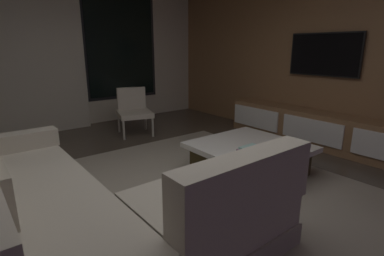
{
  "coord_description": "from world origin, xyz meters",
  "views": [
    {
      "loc": [
        -1.39,
        -2.09,
        1.45
      ],
      "look_at": [
        0.63,
        0.47,
        0.57
      ],
      "focal_mm": 27.86,
      "sensor_mm": 36.0,
      "label": 1
    }
  ],
  "objects_px": {
    "sectional_couch": "(82,210)",
    "mounted_tv": "(324,55)",
    "accent_chair_near_window": "(134,109)",
    "media_console": "(322,131)",
    "book_stack_on_coffee_table": "(251,149)",
    "coffee_table": "(249,158)"
  },
  "relations": [
    {
      "from": "coffee_table",
      "to": "accent_chair_near_window",
      "type": "relative_size",
      "value": 1.49
    },
    {
      "from": "coffee_table",
      "to": "media_console",
      "type": "xyz_separation_m",
      "value": [
        1.6,
        -0.02,
        0.06
      ]
    },
    {
      "from": "sectional_couch",
      "to": "media_console",
      "type": "bearing_deg",
      "value": 1.48
    },
    {
      "from": "coffee_table",
      "to": "accent_chair_near_window",
      "type": "bearing_deg",
      "value": 95.73
    },
    {
      "from": "coffee_table",
      "to": "sectional_couch",
      "type": "bearing_deg",
      "value": -176.79
    },
    {
      "from": "media_console",
      "to": "mounted_tv",
      "type": "bearing_deg",
      "value": 47.57
    },
    {
      "from": "coffee_table",
      "to": "book_stack_on_coffee_table",
      "type": "bearing_deg",
      "value": -137.41
    },
    {
      "from": "book_stack_on_coffee_table",
      "to": "accent_chair_near_window",
      "type": "xyz_separation_m",
      "value": [
        -0.07,
        2.56,
        0.05
      ]
    },
    {
      "from": "book_stack_on_coffee_table",
      "to": "accent_chair_near_window",
      "type": "relative_size",
      "value": 0.34
    },
    {
      "from": "accent_chair_near_window",
      "to": "coffee_table",
      "type": "bearing_deg",
      "value": -84.27
    },
    {
      "from": "media_console",
      "to": "accent_chair_near_window",
      "type": "bearing_deg",
      "value": 127.18
    },
    {
      "from": "sectional_couch",
      "to": "media_console",
      "type": "distance_m",
      "value": 3.59
    },
    {
      "from": "sectional_couch",
      "to": "mounted_tv",
      "type": "xyz_separation_m",
      "value": [
        3.77,
        0.29,
        1.06
      ]
    },
    {
      "from": "sectional_couch",
      "to": "book_stack_on_coffee_table",
      "type": "relative_size",
      "value": 9.47
    },
    {
      "from": "coffee_table",
      "to": "book_stack_on_coffee_table",
      "type": "height_order",
      "value": "book_stack_on_coffee_table"
    },
    {
      "from": "sectional_couch",
      "to": "mounted_tv",
      "type": "height_order",
      "value": "mounted_tv"
    },
    {
      "from": "book_stack_on_coffee_table",
      "to": "media_console",
      "type": "height_order",
      "value": "media_console"
    },
    {
      "from": "accent_chair_near_window",
      "to": "media_console",
      "type": "bearing_deg",
      "value": -52.82
    },
    {
      "from": "accent_chair_near_window",
      "to": "media_console",
      "type": "xyz_separation_m",
      "value": [
        1.84,
        -2.42,
        -0.18
      ]
    },
    {
      "from": "book_stack_on_coffee_table",
      "to": "media_console",
      "type": "distance_m",
      "value": 1.78
    },
    {
      "from": "book_stack_on_coffee_table",
      "to": "accent_chair_near_window",
      "type": "height_order",
      "value": "accent_chair_near_window"
    },
    {
      "from": "coffee_table",
      "to": "media_console",
      "type": "bearing_deg",
      "value": -0.67
    }
  ]
}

